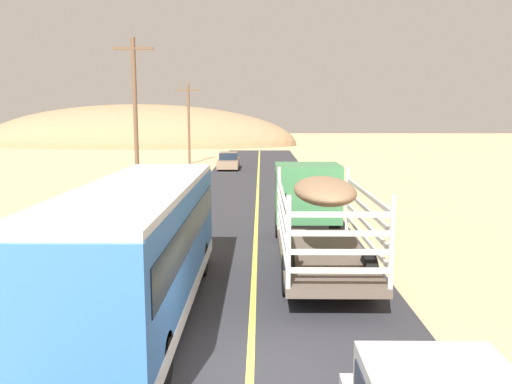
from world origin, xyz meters
The scene contains 9 objects.
ground_plane centered at (0.00, 0.00, 0.00)m, with size 240.00×240.00×0.00m, color tan.
road_surface centered at (0.00, 0.00, 0.01)m, with size 8.00×120.00×0.02m, color #2D2D33.
road_centre_line centered at (0.00, 0.00, 0.02)m, with size 0.16×117.60×0.00m, color #D8CC4C.
livestock_truck centered at (2.03, 8.86, 1.79)m, with size 2.53×9.70×3.02m.
bus centered at (-2.69, 2.82, 1.75)m, with size 2.54×10.00×3.21m.
car_far centered at (-2.65, 36.63, 0.69)m, with size 1.80×4.40×1.46m.
power_pole_mid centered at (-6.80, 20.07, 4.80)m, with size 2.20×0.24×8.99m.
power_pole_far centered at (-6.80, 41.66, 4.13)m, with size 2.20×0.24×7.69m.
distant_hill centered at (-18.76, 71.60, 0.00)m, with size 48.96×21.57×12.54m, color #957553.
Camera 1 is at (0.20, -9.25, 4.88)m, focal length 36.67 mm.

